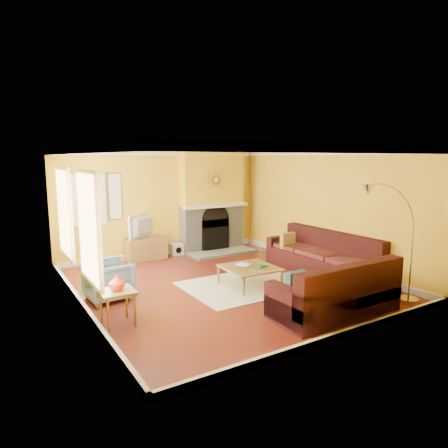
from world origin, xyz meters
TOP-DOWN VIEW (x-y plane):
  - floor at (0.00, 0.00)m, footprint 5.50×6.00m
  - ceiling at (0.00, 0.00)m, footprint 5.50×6.00m
  - wall_back at (0.00, 3.01)m, footprint 5.50×0.02m
  - wall_front at (0.00, -3.01)m, footprint 5.50×0.02m
  - wall_left at (-2.76, 0.00)m, footprint 0.02×6.00m
  - wall_right at (2.76, 0.00)m, footprint 0.02×6.00m
  - baseboard at (0.00, 0.00)m, footprint 5.50×6.00m
  - crown_molding at (0.00, 0.00)m, footprint 5.50×6.00m
  - window_left_near at (-2.72, 1.30)m, footprint 0.06×1.22m
  - window_left_far at (-2.72, -0.60)m, footprint 0.06×1.22m
  - window_back at (-1.90, 2.96)m, footprint 0.82×0.06m
  - wall_art at (-1.25, 2.97)m, footprint 0.34×0.04m
  - fireplace at (1.35, 2.80)m, footprint 1.80×0.40m
  - mantel at (1.35, 2.56)m, footprint 1.92×0.22m
  - hearth at (1.35, 2.25)m, footprint 1.80×0.70m
  - sunburst at (1.35, 2.57)m, footprint 0.70×0.04m
  - rug at (0.35, -0.30)m, footprint 2.40×1.80m
  - sectional_sofa at (1.20, -0.85)m, footprint 3.10×3.70m
  - coffee_table at (0.40, -0.35)m, footprint 1.05×1.05m
  - media_console at (-0.60, 2.75)m, footprint 1.00×0.45m
  - tv at (-0.60, 2.75)m, footprint 0.90×0.72m
  - subwoofer at (0.25, 2.78)m, footprint 0.30×0.30m
  - armchair at (-2.20, 0.35)m, footprint 0.82×0.80m
  - side_table at (-2.40, -0.85)m, footprint 0.53×0.53m
  - vase at (-2.40, -0.85)m, footprint 0.30×0.30m
  - book at (0.25, -0.25)m, footprint 0.29×0.33m
  - arc_lamp at (1.72, -2.55)m, footprint 1.35×0.36m

SIDE VIEW (x-z plane):
  - floor at x=0.00m, z-range -0.02..0.00m
  - rug at x=0.35m, z-range 0.00..0.02m
  - hearth at x=1.35m, z-range 0.00..0.06m
  - baseboard at x=0.00m, z-range 0.00..0.12m
  - subwoofer at x=0.25m, z-range 0.00..0.30m
  - coffee_table at x=0.40m, z-range 0.00..0.40m
  - media_console at x=-0.60m, z-range 0.00..0.55m
  - side_table at x=-2.40m, z-range 0.00..0.55m
  - armchair at x=-2.20m, z-range 0.00..0.71m
  - book at x=0.25m, z-range 0.40..0.42m
  - sectional_sofa at x=1.20m, z-range 0.00..0.90m
  - vase at x=-2.40m, z-range 0.55..0.80m
  - tv at x=-0.60m, z-range 0.55..1.14m
  - arc_lamp at x=1.72m, z-range 0.00..2.12m
  - mantel at x=1.35m, z-range 1.21..1.29m
  - wall_back at x=0.00m, z-range 0.00..2.70m
  - wall_front at x=0.00m, z-range 0.00..2.70m
  - wall_left at x=-2.76m, z-range 0.00..2.70m
  - wall_right at x=2.76m, z-range 0.00..2.70m
  - fireplace at x=1.35m, z-range 0.00..2.70m
  - window_left_near at x=-2.72m, z-range 0.64..2.36m
  - window_left_far at x=-2.72m, z-range 0.64..2.36m
  - window_back at x=-1.90m, z-range 0.94..2.16m
  - wall_art at x=-1.25m, z-range 1.03..2.17m
  - sunburst at x=1.35m, z-range 1.60..2.30m
  - crown_molding at x=0.00m, z-range 2.58..2.70m
  - ceiling at x=0.00m, z-range 2.70..2.72m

